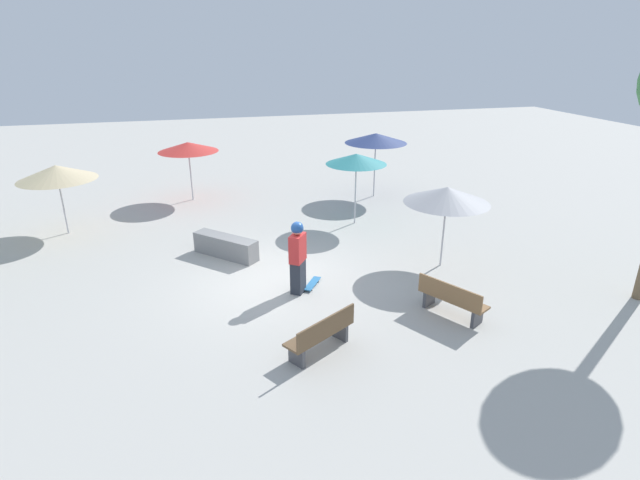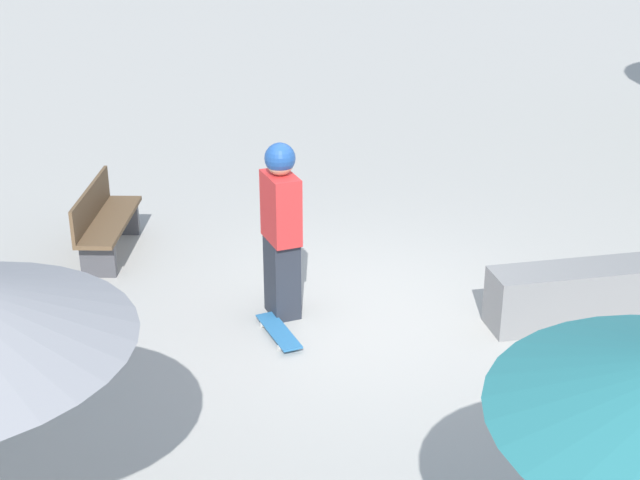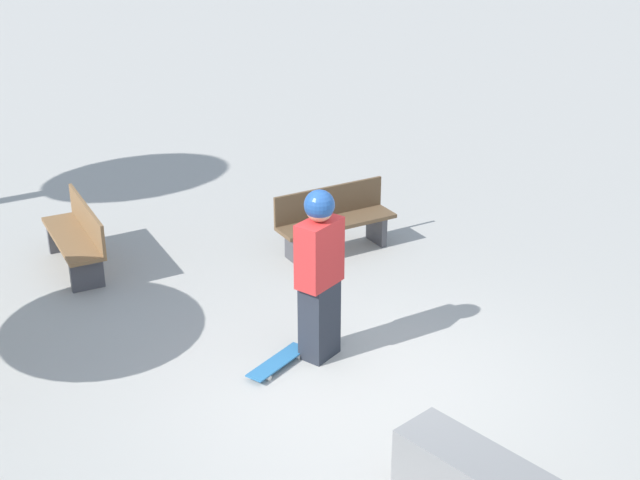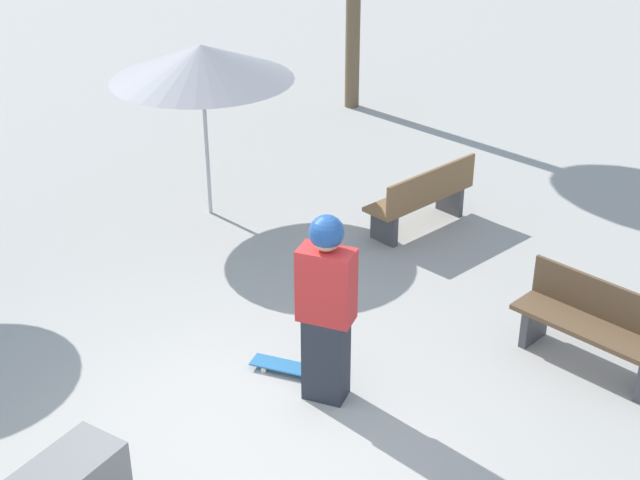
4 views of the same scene
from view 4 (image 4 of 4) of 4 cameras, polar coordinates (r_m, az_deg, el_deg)
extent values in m
plane|color=#B2AFA8|center=(7.96, -3.47, -12.52)|extent=(60.00, 60.00, 0.00)
cube|color=#282D38|center=(8.17, 0.39, -7.55)|extent=(0.47, 0.44, 0.84)
cube|color=red|center=(7.76, 0.41, -2.91)|extent=(0.56, 0.51, 0.69)
sphere|color=tan|center=(7.53, 0.42, 0.26)|extent=(0.27, 0.27, 0.27)
sphere|color=#1E478C|center=(7.51, 0.42, 0.50)|extent=(0.31, 0.31, 0.31)
cube|color=teal|center=(8.67, -1.88, -8.14)|extent=(0.78, 0.61, 0.02)
cylinder|color=silver|center=(8.71, -3.62, -8.29)|extent=(0.06, 0.06, 0.05)
cylinder|color=silver|center=(8.84, -3.17, -7.69)|extent=(0.06, 0.06, 0.05)
cylinder|color=silver|center=(8.55, -0.54, -8.98)|extent=(0.06, 0.06, 0.05)
cylinder|color=silver|center=(8.68, -0.13, -8.36)|extent=(0.06, 0.06, 0.05)
cube|color=#47474C|center=(9.31, 13.54, -5.24)|extent=(0.38, 0.28, 0.40)
cube|color=brown|center=(8.95, 17.05, -5.47)|extent=(1.21, 1.59, 0.05)
cube|color=brown|center=(8.99, 17.88, -3.75)|extent=(0.87, 1.38, 0.40)
cube|color=#47474C|center=(10.98, 4.13, 0.82)|extent=(0.26, 0.38, 0.40)
cube|color=#47474C|center=(11.84, 8.30, 2.64)|extent=(0.26, 0.38, 0.40)
cube|color=olive|center=(11.31, 6.35, 2.79)|extent=(1.61, 1.16, 0.05)
cube|color=olive|center=(11.10, 7.18, 3.53)|extent=(1.42, 0.81, 0.40)
cylinder|color=#B7B7BC|center=(11.47, -7.30, 6.49)|extent=(0.05, 0.05, 2.10)
cone|color=#99999E|center=(11.16, -7.60, 11.22)|extent=(2.28, 2.28, 0.43)
camera|label=1|loc=(13.15, 62.15, 17.12)|focal=28.00mm
camera|label=2|loc=(13.62, -29.07, 21.26)|focal=50.00mm
camera|label=3|loc=(8.97, -61.80, 12.54)|focal=50.00mm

